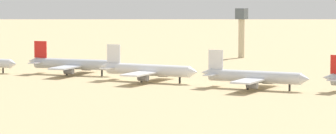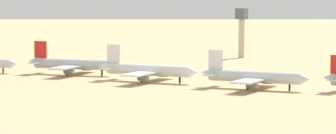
# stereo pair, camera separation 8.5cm
# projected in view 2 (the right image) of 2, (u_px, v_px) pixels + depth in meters

# --- Properties ---
(ground) EXTENTS (4000.00, 4000.00, 0.00)m
(ground) POSITION_uv_depth(u_px,v_px,m) (162.00, 80.00, 352.41)
(ground) COLOR tan
(parked_jet_red_3) EXTENTS (42.31, 36.00, 13.99)m
(parked_jet_red_3) POSITION_uv_depth(u_px,v_px,m) (72.00, 64.00, 372.10)
(parked_jet_red_3) COLOR silver
(parked_jet_red_3) RESTS_ON ground
(parked_jet_white_4) EXTENTS (43.21, 36.29, 14.28)m
(parked_jet_white_4) POSITION_uv_depth(u_px,v_px,m) (147.00, 70.00, 344.91)
(parked_jet_white_4) COLOR white
(parked_jet_white_4) RESTS_ON ground
(parked_jet_white_5) EXTENTS (42.15, 35.44, 13.92)m
(parked_jet_white_5) POSITION_uv_depth(u_px,v_px,m) (253.00, 77.00, 320.11)
(parked_jet_white_5) COLOR silver
(parked_jet_white_5) RESTS_ON ground
(control_tower) EXTENTS (5.20, 5.20, 25.95)m
(control_tower) POSITION_uv_depth(u_px,v_px,m) (242.00, 28.00, 460.18)
(control_tower) COLOR #C6B793
(control_tower) RESTS_ON ground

